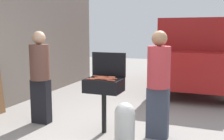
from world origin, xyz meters
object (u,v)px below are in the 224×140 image
at_px(hot_dog_5, 101,77).
at_px(hot_dog_9, 98,78).
at_px(hot_dog_8, 104,79).
at_px(person_left, 40,74).
at_px(hot_dog_3, 90,79).
at_px(hot_dog_4, 97,76).
at_px(parked_minivan, 197,54).
at_px(hot_dog_0, 112,78).
at_px(hot_dog_12, 104,77).
at_px(hot_dog_13, 106,79).
at_px(hot_dog_14, 108,79).
at_px(hot_dog_7, 112,77).
at_px(person_right, 158,81).
at_px(hot_dog_15, 113,79).
at_px(propane_tank, 125,121).
at_px(hot_dog_10, 111,80).
at_px(bbq_grill, 104,87).
at_px(hot_dog_11, 102,78).
at_px(hot_dog_1, 94,79).
at_px(hot_dog_2, 109,78).
at_px(hot_dog_6, 98,79).

xyz_separation_m(hot_dog_5, hot_dog_9, (0.00, -0.10, 0.00)).
height_order(hot_dog_8, person_left, person_left).
xyz_separation_m(hot_dog_3, hot_dog_9, (0.08, 0.13, 0.00)).
bearing_deg(hot_dog_4, parked_minivan, 71.59).
distance_m(hot_dog_0, hot_dog_9, 0.22).
bearing_deg(hot_dog_12, hot_dog_13, -59.20).
xyz_separation_m(hot_dog_12, hot_dog_14, (0.15, -0.20, 0.00)).
height_order(hot_dog_4, hot_dog_5, same).
height_order(hot_dog_5, person_left, person_left).
xyz_separation_m(hot_dog_12, parked_minivan, (1.24, 4.13, 0.09)).
relative_size(hot_dog_12, person_left, 0.08).
height_order(hot_dog_7, parked_minivan, parked_minivan).
xyz_separation_m(hot_dog_14, person_right, (0.78, 0.17, -0.01)).
xyz_separation_m(hot_dog_15, propane_tank, (0.27, -0.21, -0.62)).
distance_m(hot_dog_4, hot_dog_15, 0.37).
xyz_separation_m(hot_dog_3, parked_minivan, (1.36, 4.41, 0.09)).
xyz_separation_m(hot_dog_0, person_left, (-1.39, -0.04, -0.01)).
height_order(hot_dog_0, hot_dog_3, same).
bearing_deg(person_right, hot_dog_10, 15.07).
xyz_separation_m(bbq_grill, hot_dog_5, (-0.09, 0.06, 0.16)).
distance_m(hot_dog_11, parked_minivan, 4.42).
bearing_deg(hot_dog_14, hot_dog_11, 150.06).
height_order(hot_dog_1, hot_dog_13, same).
relative_size(hot_dog_7, hot_dog_13, 1.00).
distance_m(hot_dog_3, hot_dog_12, 0.31).
relative_size(hot_dog_0, hot_dog_2, 1.00).
bearing_deg(hot_dog_14, propane_tank, -23.17).
bearing_deg(hot_dog_7, bbq_grill, -124.28).
bearing_deg(hot_dog_4, hot_dog_7, 3.50).
bearing_deg(hot_dog_11, person_right, 5.26).
bearing_deg(hot_dog_11, hot_dog_12, 94.27).
bearing_deg(hot_dog_0, hot_dog_13, -118.27).
bearing_deg(hot_dog_7, hot_dog_14, -85.43).
xyz_separation_m(bbq_grill, parked_minivan, (1.19, 4.25, 0.25)).
height_order(hot_dog_10, parked_minivan, parked_minivan).
xyz_separation_m(person_right, parked_minivan, (0.30, 4.15, 0.09)).
bearing_deg(hot_dog_13, bbq_grill, 141.86).
height_order(hot_dog_14, hot_dog_15, same).
distance_m(hot_dog_5, hot_dog_8, 0.23).
bearing_deg(hot_dog_3, person_right, 13.76).
bearing_deg(hot_dog_14, hot_dog_0, 90.96).
xyz_separation_m(hot_dog_8, propane_tank, (0.39, -0.10, -0.62)).
bearing_deg(hot_dog_12, hot_dog_11, -85.73).
height_order(hot_dog_5, hot_dog_12, same).
bearing_deg(hot_dog_12, bbq_grill, -68.17).
bearing_deg(hot_dog_2, hot_dog_6, -146.41).
xyz_separation_m(hot_dog_14, propane_tank, (0.33, -0.14, -0.62)).
bearing_deg(hot_dog_2, hot_dog_9, -164.67).
distance_m(hot_dog_8, hot_dog_10, 0.15).
bearing_deg(bbq_grill, hot_dog_12, 111.83).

